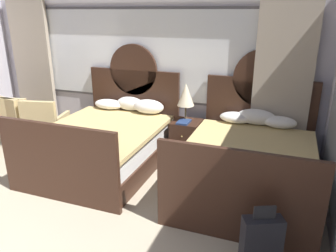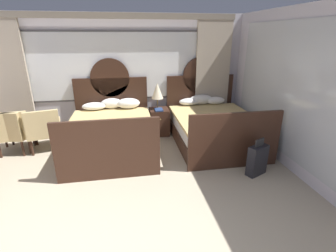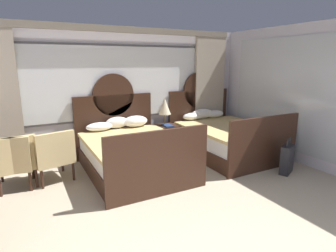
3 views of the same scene
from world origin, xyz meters
name	(u,v)px [view 3 (image 3 of 3)]	position (x,y,z in m)	size (l,w,h in m)	color
wall_back_window	(119,90)	(0.00, 4.16, 1.41)	(5.91, 0.22, 2.70)	silver
wall_right_mirror	(311,97)	(2.99, 1.81, 1.35)	(0.08, 4.76, 2.70)	silver
bed_near_window	(132,151)	(-0.15, 3.08, 0.38)	(1.67, 2.20, 1.76)	#382116
bed_near_mirror	(224,137)	(1.99, 3.07, 0.38)	(1.67, 2.20, 1.76)	#382116
nightstand_between_beds	(167,139)	(0.92, 3.75, 0.31)	(0.45, 0.47, 0.62)	#382116
table_lamp_on_nightstand	(165,107)	(0.89, 3.78, 1.04)	(0.27, 0.27, 0.60)	brown
book_on_nightstand	(168,126)	(0.90, 3.66, 0.63)	(0.18, 0.26, 0.03)	navy
armchair_by_window_left	(53,155)	(-1.49, 3.29, 0.47)	(0.74, 0.74, 0.89)	tan
armchair_by_window_centre	(12,161)	(-2.09, 3.29, 0.47)	(0.71, 0.71, 0.89)	tan
armchair_by_window_right	(14,160)	(-2.06, 3.29, 0.47)	(0.72, 0.72, 0.89)	tan
suitcase_on_floor	(287,159)	(2.29, 1.66, 0.27)	(0.40, 0.29, 0.65)	black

